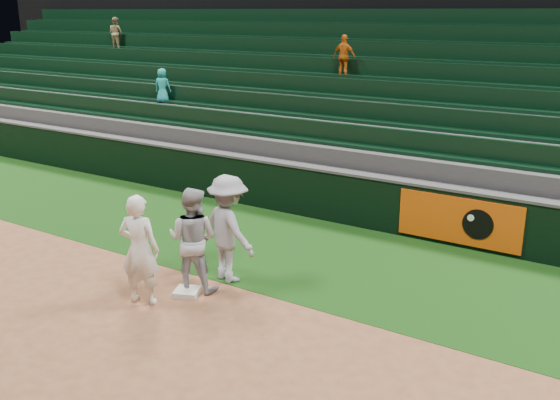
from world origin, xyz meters
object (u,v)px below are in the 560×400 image
(first_base, at_px, (187,292))
(base_coach, at_px, (228,229))
(first_baseman, at_px, (139,250))
(baserunner, at_px, (193,239))

(first_base, height_order, base_coach, base_coach)
(first_baseman, bearing_deg, first_base, -142.34)
(first_base, bearing_deg, baserunner, 98.90)
(first_baseman, distance_m, baserunner, 0.98)
(first_baseman, xyz_separation_m, baserunner, (0.40, 0.89, -0.02))
(first_base, relative_size, baserunner, 0.22)
(first_base, distance_m, base_coach, 1.34)
(baserunner, xyz_separation_m, base_coach, (0.30, 0.65, 0.06))
(baserunner, bearing_deg, first_baseman, 50.56)
(baserunner, bearing_deg, base_coach, -129.63)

